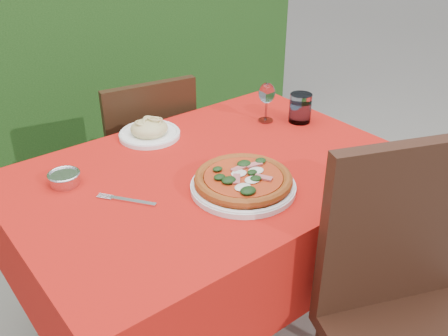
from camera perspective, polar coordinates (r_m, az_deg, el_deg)
ground at (r=2.09m, az=-1.34°, el=-18.18°), size 60.00×60.00×0.00m
hedge at (r=2.88m, az=-21.15°, el=15.02°), size 3.20×0.55×1.78m
dining_table at (r=1.70m, az=-1.58°, el=-4.57°), size 1.26×0.86×0.75m
chair_near at (r=1.46m, az=20.74°, el=-14.54°), size 0.60×0.60×1.01m
chair_far at (r=2.25m, az=-8.80°, el=1.30°), size 0.45×0.45×0.87m
pizza_plate at (r=1.50m, az=2.21°, el=-1.57°), size 0.38×0.38×0.06m
pasta_plate at (r=1.84m, az=-8.52°, el=4.21°), size 0.22×0.22×0.06m
water_glass at (r=1.96m, az=8.70°, el=6.65°), size 0.08×0.08×0.11m
wine_glass at (r=1.92m, az=4.91°, el=8.34°), size 0.06×0.06×0.16m
fork at (r=1.48m, az=-10.40°, el=-3.72°), size 0.14×0.18×0.01m
steel_ramekin at (r=1.61m, az=-17.76°, el=-1.21°), size 0.09×0.09×0.03m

